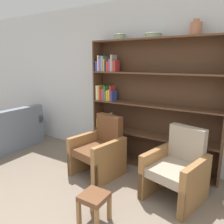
# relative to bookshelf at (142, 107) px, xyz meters

# --- Properties ---
(wall_back) EXTENTS (12.00, 0.06, 2.75)m
(wall_back) POSITION_rel_bookshelf_xyz_m (0.27, 0.16, 0.36)
(wall_back) COLOR silver
(wall_back) RESTS_ON ground
(bookshelf) EXTENTS (2.15, 0.30, 2.09)m
(bookshelf) POSITION_rel_bookshelf_xyz_m (0.00, 0.00, 0.00)
(bookshelf) COLOR brown
(bookshelf) RESTS_ON ground
(bowl_brass) EXTENTS (0.19, 0.19, 0.09)m
(bowl_brass) POSITION_rel_bookshelf_xyz_m (-0.43, -0.03, 1.13)
(bowl_brass) COLOR gray
(bowl_brass) RESTS_ON bookshelf
(bowl_sage) EXTENTS (0.26, 0.26, 0.07)m
(bowl_sage) POSITION_rel_bookshelf_xyz_m (0.15, -0.03, 1.12)
(bowl_sage) COLOR gray
(bowl_sage) RESTS_ON bookshelf
(vase_tall) EXTENTS (0.16, 0.16, 0.21)m
(vase_tall) POSITION_rel_bookshelf_xyz_m (0.76, -0.03, 1.17)
(vase_tall) COLOR #A36647
(vase_tall) RESTS_ON bookshelf
(armchair_leather) EXTENTS (0.77, 0.80, 0.92)m
(armchair_leather) POSITION_rel_bookshelf_xyz_m (-0.41, -0.67, -0.62)
(armchair_leather) COLOR olive
(armchair_leather) RESTS_ON ground
(armchair_cushioned) EXTENTS (0.78, 0.81, 0.92)m
(armchair_cushioned) POSITION_rel_bookshelf_xyz_m (0.81, -0.67, -0.62)
(armchair_cushioned) COLOR olive
(armchair_cushioned) RESTS_ON ground
(footstool) EXTENTS (0.28, 0.28, 0.34)m
(footstool) POSITION_rel_bookshelf_xyz_m (0.17, -1.61, -0.75)
(footstool) COLOR olive
(footstool) RESTS_ON ground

